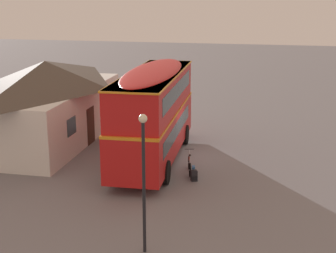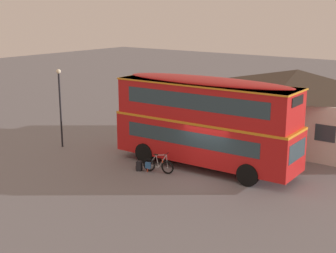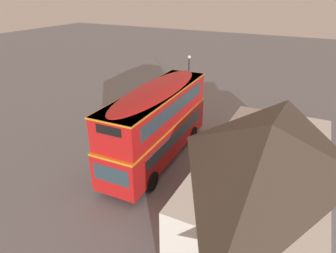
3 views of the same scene
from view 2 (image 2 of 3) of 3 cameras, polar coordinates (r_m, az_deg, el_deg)
name	(u,v)px [view 2 (image 2 of 3)]	position (r m, az deg, el deg)	size (l,w,h in m)	color
ground_plane	(203,177)	(24.20, 4.21, -6.02)	(120.00, 120.00, 0.00)	slate
double_decker_bus	(205,119)	(24.97, 4.45, 0.92)	(10.03, 2.92, 4.79)	black
touring_bicycle	(157,165)	(24.75, -1.31, -4.62)	(1.70, 0.69, 1.06)	black
backpack_on_ground	(139,165)	(25.08, -3.42, -4.61)	(0.37, 0.36, 0.55)	black
water_bottle_red_squeeze	(147,169)	(24.95, -2.44, -5.08)	(0.07, 0.07, 0.26)	#D84C33
pub_building	(295,107)	(30.04, 14.82, 2.21)	(11.41, 5.67, 4.67)	silver
street_lamp	(60,100)	(29.41, -12.64, 3.13)	(0.28, 0.28, 4.73)	black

